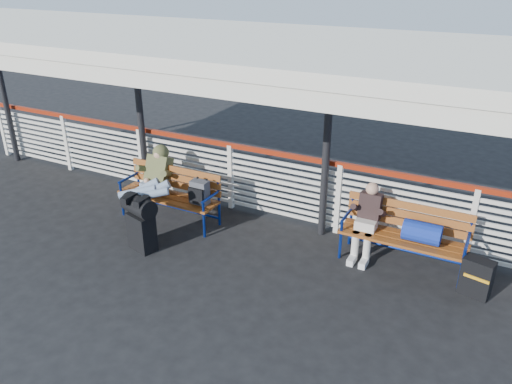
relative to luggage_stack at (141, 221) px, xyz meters
The scene contains 9 objects.
ground 0.69m from the luggage_stack, ahead, with size 60.00×60.00×0.00m, color black.
fence 1.96m from the luggage_stack, 75.40° to the left, with size 12.08×0.08×1.24m.
canopy 2.74m from the luggage_stack, 60.14° to the left, with size 12.60×3.60×3.16m.
luggage_stack is the anchor object (origin of this frame).
bench_left 1.04m from the luggage_stack, 92.75° to the left, with size 1.80×0.56×0.92m.
bench_right 4.02m from the luggage_stack, 20.71° to the left, with size 1.80×0.56×0.92m.
traveler_man 0.81m from the luggage_stack, 116.70° to the left, with size 0.94×1.64×0.77m.
companion_person 3.41m from the luggage_stack, 24.35° to the left, with size 0.32×0.66×1.15m.
suitcase_side 4.83m from the luggage_stack, 13.24° to the left, with size 0.43×0.31×0.54m.
Camera 1 is at (4.16, -5.14, 4.05)m, focal length 35.00 mm.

